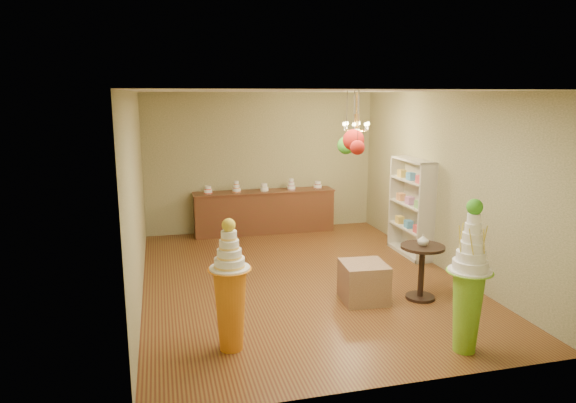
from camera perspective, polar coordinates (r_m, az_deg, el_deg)
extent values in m
plane|color=brown|center=(8.47, 1.48, -8.58)|extent=(6.50, 6.50, 0.00)
plane|color=silver|center=(7.94, 1.60, 12.16)|extent=(6.50, 6.50, 0.00)
cube|color=#959266|center=(11.19, -2.98, 4.36)|extent=(5.00, 0.04, 3.00)
cube|color=#959266|center=(5.10, 11.50, -4.98)|extent=(5.00, 0.04, 3.00)
cube|color=#959266|center=(7.78, -16.47, 0.57)|extent=(0.04, 6.50, 3.00)
cube|color=#959266|center=(9.06, 16.95, 2.09)|extent=(0.04, 6.50, 3.00)
cone|color=#77B829|center=(6.41, 19.23, -11.51)|extent=(0.43, 0.43, 0.97)
cylinder|color=white|center=(6.24, 19.55, -7.26)|extent=(0.58, 0.58, 0.03)
cylinder|color=white|center=(6.21, 19.59, -6.66)|extent=(0.47, 0.47, 0.11)
cylinder|color=white|center=(6.18, 19.66, -5.70)|extent=(0.39, 0.39, 0.11)
cylinder|color=white|center=(6.15, 19.73, -4.73)|extent=(0.32, 0.32, 0.11)
cylinder|color=white|center=(6.12, 19.80, -3.76)|extent=(0.26, 0.26, 0.11)
cylinder|color=white|center=(6.10, 19.87, -2.77)|extent=(0.21, 0.21, 0.11)
cylinder|color=white|center=(6.07, 19.95, -1.78)|extent=(0.17, 0.17, 0.11)
sphere|color=green|center=(6.04, 20.03, -0.57)|extent=(0.18, 0.18, 0.18)
cone|color=orange|center=(6.15, -6.39, -11.85)|extent=(0.51, 0.51, 0.99)
cylinder|color=white|center=(5.96, -6.50, -7.37)|extent=(0.61, 0.61, 0.03)
cylinder|color=white|center=(5.94, -6.52, -6.75)|extent=(0.46, 0.46, 0.11)
cylinder|color=white|center=(5.91, -6.54, -5.77)|extent=(0.37, 0.37, 0.11)
cylinder|color=white|center=(5.88, -6.57, -4.77)|extent=(0.29, 0.29, 0.11)
cylinder|color=white|center=(5.85, -6.59, -3.76)|extent=(0.24, 0.24, 0.11)
sphere|color=gold|center=(5.82, -6.62, -2.63)|extent=(0.16, 0.16, 0.16)
cube|color=#8E6C4D|center=(7.61, 8.40, -8.84)|extent=(0.67, 0.67, 0.57)
cube|color=#572F1B|center=(11.11, -2.64, -1.20)|extent=(3.00, 0.50, 0.90)
cube|color=#572F1B|center=(11.02, -2.66, 1.11)|extent=(3.04, 0.54, 0.03)
cylinder|color=white|center=(10.83, -8.90, 1.30)|extent=(0.18, 0.18, 0.16)
cylinder|color=white|center=(10.89, -5.76, 1.66)|extent=(0.18, 0.18, 0.24)
cylinder|color=white|center=(11.00, -2.66, 1.59)|extent=(0.18, 0.18, 0.16)
cylinder|color=white|center=(11.13, 0.36, 1.93)|extent=(0.18, 0.18, 0.24)
cylinder|color=white|center=(11.30, 3.31, 1.86)|extent=(0.18, 0.18, 0.16)
cube|color=beige|center=(9.84, 14.26, -0.58)|extent=(0.04, 1.20, 1.80)
cube|color=beige|center=(9.86, 13.32, -2.90)|extent=(0.30, 1.14, 0.03)
cube|color=beige|center=(9.76, 13.45, -0.34)|extent=(0.30, 1.14, 0.03)
cube|color=beige|center=(9.68, 13.58, 2.26)|extent=(0.30, 1.14, 0.03)
cylinder|color=black|center=(7.94, 14.45, -10.24)|extent=(0.49, 0.49, 0.04)
cylinder|color=black|center=(7.81, 14.59, -7.69)|extent=(0.10, 0.10, 0.79)
cylinder|color=black|center=(7.69, 14.74, -4.91)|extent=(0.73, 0.73, 0.04)
imported|color=beige|center=(7.66, 14.78, -4.16)|extent=(0.18, 0.18, 0.17)
cylinder|color=#392E29|center=(6.49, 7.36, 9.47)|extent=(0.01, 0.01, 0.61)
sphere|color=red|center=(6.51, 7.29, 6.80)|extent=(0.27, 0.27, 0.27)
cylinder|color=#392E29|center=(7.03, 6.54, 9.17)|extent=(0.01, 0.01, 0.73)
sphere|color=green|center=(7.06, 6.47, 6.22)|extent=(0.24, 0.24, 0.24)
cylinder|color=#392E29|center=(6.00, 7.80, 9.05)|extent=(0.01, 0.01, 0.65)
sphere|color=red|center=(6.02, 7.72, 5.97)|extent=(0.17, 0.17, 0.17)
cylinder|color=#ECAA53|center=(9.62, 7.65, 10.52)|extent=(0.02, 0.02, 0.50)
cylinder|color=#ECAA53|center=(9.63, 7.60, 8.74)|extent=(0.10, 0.10, 0.30)
sphere|color=#E6D47E|center=(9.64, 7.57, 7.55)|extent=(0.18, 0.18, 0.18)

